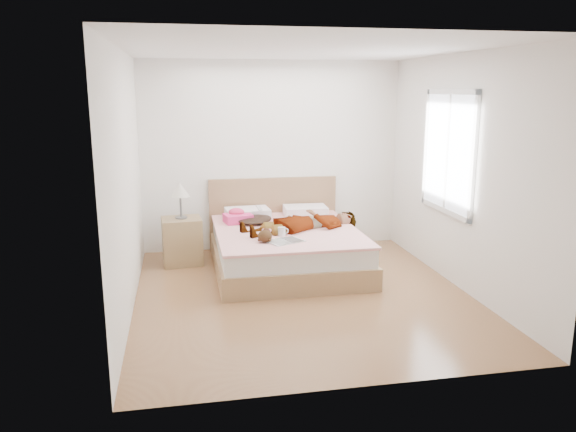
# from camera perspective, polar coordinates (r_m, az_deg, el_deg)

# --- Properties ---
(ground) EXTENTS (4.00, 4.00, 0.00)m
(ground) POSITION_cam_1_polar(r_m,az_deg,el_deg) (6.23, 1.49, -7.99)
(ground) COLOR #552E1A
(ground) RESTS_ON ground
(woman) EXTENTS (1.69, 1.04, 0.22)m
(woman) POSITION_cam_1_polar(r_m,az_deg,el_deg) (7.01, 1.57, -0.36)
(woman) COLOR white
(woman) RESTS_ON bed
(hair) EXTENTS (0.59, 0.67, 0.09)m
(hair) POSITION_cam_1_polar(r_m,az_deg,el_deg) (7.36, -3.53, -0.27)
(hair) COLOR black
(hair) RESTS_ON bed
(phone) EXTENTS (0.08, 0.11, 0.06)m
(phone) POSITION_cam_1_polar(r_m,az_deg,el_deg) (7.29, -2.95, 0.82)
(phone) COLOR silver
(phone) RESTS_ON bed
(room_shell) EXTENTS (4.00, 4.00, 4.00)m
(room_shell) POSITION_cam_1_polar(r_m,az_deg,el_deg) (6.75, 15.97, 6.25)
(room_shell) COLOR white
(room_shell) RESTS_ON ground
(bed) EXTENTS (1.80, 2.08, 1.00)m
(bed) POSITION_cam_1_polar(r_m,az_deg,el_deg) (7.11, -0.28, -3.01)
(bed) COLOR olive
(bed) RESTS_ON ground
(towel) EXTENTS (0.39, 0.34, 0.18)m
(towel) POSITION_cam_1_polar(r_m,az_deg,el_deg) (7.34, -5.14, -0.08)
(towel) COLOR #FE458B
(towel) RESTS_ON bed
(magazine) EXTENTS (0.46, 0.39, 0.02)m
(magazine) POSITION_cam_1_polar(r_m,az_deg,el_deg) (6.40, -0.24, -2.56)
(magazine) COLOR white
(magazine) RESTS_ON bed
(coffee_mug) EXTENTS (0.13, 0.10, 0.10)m
(coffee_mug) POSITION_cam_1_polar(r_m,az_deg,el_deg) (6.65, -0.62, -1.57)
(coffee_mug) COLOR white
(coffee_mug) RESTS_ON bed
(plush_toy) EXTENTS (0.21, 0.27, 0.14)m
(plush_toy) POSITION_cam_1_polar(r_m,az_deg,el_deg) (6.39, -2.33, -1.98)
(plush_toy) COLOR black
(plush_toy) RESTS_ON bed
(nightstand) EXTENTS (0.52, 0.47, 1.06)m
(nightstand) POSITION_cam_1_polar(r_m,az_deg,el_deg) (7.35, -10.71, -2.13)
(nightstand) COLOR brown
(nightstand) RESTS_ON ground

